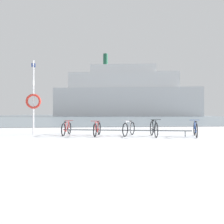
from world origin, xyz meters
name	(u,v)px	position (x,y,z in m)	size (l,w,h in m)	color
ground	(97,117)	(0.00, 53.90, -0.04)	(80.00, 132.00, 0.08)	white
bike_rack	(126,130)	(0.26, 3.30, 0.27)	(6.21, 1.36, 0.31)	#4C5156
bicycle_0	(67,129)	(-2.71, 3.99, 0.34)	(0.47, 1.71, 0.75)	black
bicycle_1	(97,129)	(-1.15, 3.45, 0.35)	(0.54, 1.63, 0.77)	black
bicycle_2	(129,129)	(0.43, 3.38, 0.36)	(0.89, 1.46, 0.79)	black
bicycle_3	(154,129)	(1.56, 2.89, 0.38)	(0.46, 1.73, 0.84)	black
bicycle_4	(195,129)	(3.51, 2.61, 0.36)	(0.72, 1.64, 0.80)	black
rescue_post	(33,100)	(-4.46, 4.36, 1.84)	(0.79, 0.12, 3.89)	silver
ferry_ship	(126,95)	(10.18, 65.58, 7.23)	(49.63, 16.98, 21.58)	silver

